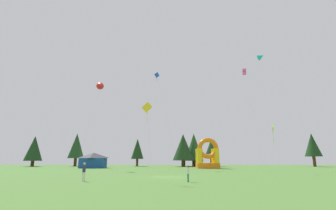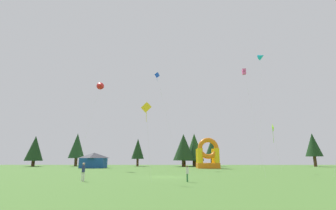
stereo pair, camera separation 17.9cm
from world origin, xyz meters
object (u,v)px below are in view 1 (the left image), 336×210
object	(u,v)px
kite_blue_diamond	(157,76)
kite_yellow_diamond	(147,109)
person_left_edge	(188,172)
kite_cyan_delta	(261,57)
person_near_camera	(84,170)
kite_lime_diamond	(272,129)
kite_pink_box	(244,72)
inflatable_yellow_castle	(207,157)
kite_red_delta	(100,85)
festival_tent	(93,160)

from	to	relation	value
kite_blue_diamond	kite_yellow_diamond	world-z (taller)	kite_blue_diamond
person_left_edge	kite_yellow_diamond	bearing A→B (deg)	65.56
kite_cyan_delta	person_near_camera	world-z (taller)	kite_cyan_delta
kite_lime_diamond	person_left_edge	size ratio (longest dim) A/B	4.84
kite_pink_box	kite_cyan_delta	bearing A→B (deg)	62.15
kite_pink_box	inflatable_yellow_castle	bearing A→B (deg)	97.70
kite_red_delta	kite_blue_diamond	size ratio (longest dim) A/B	0.84
inflatable_yellow_castle	festival_tent	distance (m)	27.38
inflatable_yellow_castle	kite_cyan_delta	bearing A→B (deg)	-6.55
kite_red_delta	person_near_camera	bearing A→B (deg)	-75.39
kite_yellow_diamond	kite_pink_box	bearing A→B (deg)	39.49
kite_lime_diamond	person_near_camera	world-z (taller)	kite_lime_diamond
kite_pink_box	festival_tent	bearing A→B (deg)	141.84
person_left_edge	kite_pink_box	bearing A→B (deg)	-55.21
inflatable_yellow_castle	kite_lime_diamond	bearing A→B (deg)	-66.77
kite_red_delta	kite_blue_diamond	distance (m)	13.83
kite_yellow_diamond	festival_tent	bearing A→B (deg)	114.72
kite_lime_diamond	kite_yellow_diamond	bearing A→B (deg)	-141.64
festival_tent	inflatable_yellow_castle	bearing A→B (deg)	-3.52
kite_cyan_delta	kite_red_delta	bearing A→B (deg)	-172.83
person_near_camera	inflatable_yellow_castle	xyz separation A→B (m)	(17.27, 33.69, 1.48)
kite_pink_box	person_near_camera	world-z (taller)	kite_pink_box
kite_pink_box	festival_tent	xyz separation A→B (m)	(-30.31, 23.82, -13.69)
festival_tent	person_left_edge	bearing A→B (deg)	-60.45
kite_blue_diamond	kite_cyan_delta	world-z (taller)	kite_cyan_delta
kite_cyan_delta	kite_pink_box	distance (m)	25.91
kite_blue_diamond	person_near_camera	distance (m)	38.72
person_left_edge	person_near_camera	xyz separation A→B (m)	(-10.35, 0.62, 0.14)
kite_yellow_diamond	inflatable_yellow_castle	bearing A→B (deg)	71.87
kite_cyan_delta	festival_tent	bearing A→B (deg)	175.46
kite_pink_box	festival_tent	world-z (taller)	kite_pink_box
kite_pink_box	kite_yellow_diamond	bearing A→B (deg)	-140.51
kite_yellow_diamond	festival_tent	xyz separation A→B (m)	(-16.29, 35.38, -5.51)
kite_red_delta	person_left_edge	xyz separation A→B (m)	(17.47, -27.91, -17.35)
kite_cyan_delta	person_near_camera	bearing A→B (deg)	-134.12
kite_red_delta	kite_lime_diamond	xyz separation A→B (m)	(32.38, -12.24, -11.26)
kite_lime_diamond	kite_cyan_delta	bearing A→B (deg)	71.04
person_near_camera	inflatable_yellow_castle	world-z (taller)	inflatable_yellow_castle
kite_lime_diamond	kite_cyan_delta	size ratio (longest dim) A/B	0.27
kite_lime_diamond	kite_pink_box	size ratio (longest dim) A/B	0.47
kite_cyan_delta	festival_tent	world-z (taller)	kite_cyan_delta
inflatable_yellow_castle	festival_tent	size ratio (longest dim) A/B	1.24
kite_lime_diamond	kite_red_delta	bearing A→B (deg)	159.30
kite_cyan_delta	kite_lime_diamond	bearing A→B (deg)	-108.96
kite_lime_diamond	kite_blue_diamond	bearing A→B (deg)	139.45
kite_red_delta	person_left_edge	world-z (taller)	kite_red_delta
kite_cyan_delta	person_left_edge	size ratio (longest dim) A/B	17.85
kite_red_delta	kite_lime_diamond	distance (m)	36.40
kite_pink_box	inflatable_yellow_castle	xyz separation A→B (m)	(-3.00, 22.14, -12.94)
kite_yellow_diamond	festival_tent	distance (m)	39.34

